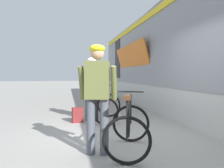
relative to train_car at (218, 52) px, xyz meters
name	(u,v)px	position (x,y,z in m)	size (l,w,h in m)	color
ground_plane	(128,138)	(-3.21, -1.35, -1.97)	(80.00, 80.00, 0.00)	gray
train_car	(218,52)	(0.00, 0.00, 0.00)	(3.27, 18.28, 3.88)	gray
cyclist_near_in_olive	(97,89)	(-3.94, -2.05, -0.91)	(0.66, 0.43, 1.76)	#4C515B
cyclist_far_in_blue	(92,83)	(-3.74, 0.37, -0.91)	(0.65, 0.40, 1.76)	#232328
bicycle_near_black	(129,128)	(-3.42, -2.07, -1.56)	(1.05, 1.25, 0.99)	black
bicycle_far_red	(107,106)	(-3.33, 0.27, -1.56)	(0.99, 1.23, 0.99)	black
backpack_on_platform	(77,115)	(-4.15, 0.24, -1.77)	(0.28, 0.18, 0.40)	maroon
water_bottle_near_the_bikes	(120,118)	(-3.01, 0.12, -1.87)	(0.07, 0.07, 0.19)	silver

